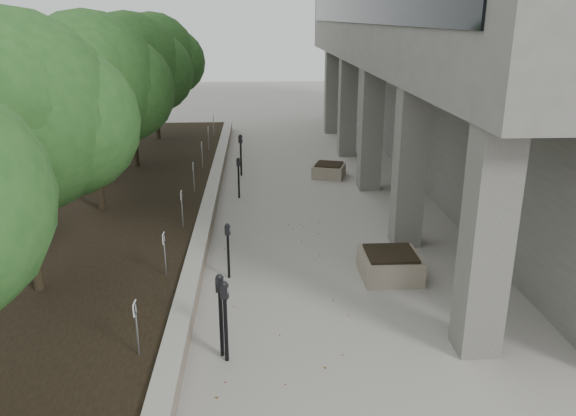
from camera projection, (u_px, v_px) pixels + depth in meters
name	position (u px, v px, depth m)	size (l,w,h in m)	color
ground	(286.00, 390.00, 9.03)	(90.00, 90.00, 0.00)	#A19C94
retaining_wall	(211.00, 202.00, 17.37)	(0.39, 26.00, 0.50)	gray
planting_bed	(88.00, 205.00, 17.19)	(7.00, 26.00, 0.40)	black
crabapple_tree_2	(20.00, 157.00, 10.62)	(4.60, 4.00, 5.44)	#23521F
crabapple_tree_3	(92.00, 114.00, 15.35)	(4.60, 4.00, 5.44)	#23521F
crabapple_tree_4	(130.00, 91.00, 20.08)	(4.60, 4.00, 5.44)	#23521F
crabapple_tree_5	(154.00, 77.00, 24.82)	(4.60, 4.00, 5.44)	#23521F
parking_sign_2	(137.00, 329.00, 9.10)	(0.04, 0.22, 0.96)	black
parking_sign_3	(165.00, 255.00, 11.94)	(0.04, 0.22, 0.96)	black
parking_sign_4	(182.00, 209.00, 14.78)	(0.04, 0.22, 0.96)	black
parking_sign_5	(194.00, 178.00, 17.61)	(0.04, 0.22, 0.96)	black
parking_sign_6	(202.00, 155.00, 20.45)	(0.04, 0.22, 0.96)	black
parking_sign_7	(209.00, 138.00, 23.29)	(0.04, 0.22, 0.96)	black
parking_sign_8	(214.00, 125.00, 26.13)	(0.04, 0.22, 0.96)	black
parking_meter_1	(221.00, 316.00, 9.71)	(0.15, 0.11, 1.55)	black
parking_meter_2	(226.00, 322.00, 9.57)	(0.15, 0.11, 1.50)	black
parking_meter_3	(228.00, 251.00, 12.71)	(0.13, 0.09, 1.30)	black
parking_meter_4	(239.00, 178.00, 18.35)	(0.13, 0.10, 1.35)	black
parking_meter_5	(241.00, 155.00, 20.94)	(0.15, 0.11, 1.55)	black
planter_front	(390.00, 264.00, 12.86)	(1.29, 1.29, 0.60)	gray
planter_back	(329.00, 170.00, 20.92)	(1.10, 1.10, 0.51)	gray
berry_scatter	(271.00, 261.00, 13.75)	(3.30, 14.10, 0.02)	maroon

